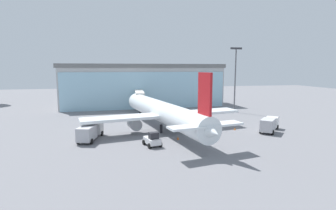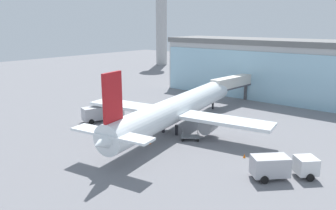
% 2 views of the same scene
% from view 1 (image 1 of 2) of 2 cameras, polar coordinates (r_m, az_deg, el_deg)
% --- Properties ---
extents(ground, '(240.00, 240.00, 0.00)m').
position_cam_1_polar(ground, '(46.82, 0.45, -6.88)').
color(ground, slate).
extents(terminal_building, '(51.05, 15.75, 13.33)m').
position_cam_1_polar(terminal_building, '(84.43, -5.43, 4.34)').
color(terminal_building, '#B5B5B5').
rests_on(terminal_building, ground).
extents(jet_bridge, '(3.11, 13.58, 5.89)m').
position_cam_1_polar(jet_bridge, '(72.27, -6.28, 1.99)').
color(jet_bridge, silver).
rests_on(jet_bridge, ground).
extents(apron_light_mast, '(3.20, 0.40, 17.52)m').
position_cam_1_polar(apron_light_mast, '(73.49, 14.45, 6.55)').
color(apron_light_mast, '#59595E').
rests_on(apron_light_mast, ground).
extents(airplane, '(31.39, 39.09, 11.48)m').
position_cam_1_polar(airplane, '(51.04, -1.16, -1.56)').
color(airplane, white).
rests_on(airplane, ground).
extents(catering_truck, '(4.14, 7.62, 2.65)m').
position_cam_1_polar(catering_truck, '(46.16, -16.63, -5.56)').
color(catering_truck, silver).
rests_on(catering_truck, ground).
extents(fuel_truck, '(6.61, 6.82, 2.65)m').
position_cam_1_polar(fuel_truck, '(53.80, 21.18, -3.86)').
color(fuel_truck, silver).
rests_on(fuel_truck, ground).
extents(baggage_cart, '(3.20, 2.97, 1.50)m').
position_cam_1_polar(baggage_cart, '(50.50, 4.46, -5.21)').
color(baggage_cart, slate).
rests_on(baggage_cart, ground).
extents(pushback_tug, '(2.84, 3.55, 2.30)m').
position_cam_1_polar(pushback_tug, '(41.13, -3.43, -7.60)').
color(pushback_tug, silver).
rests_on(pushback_tug, ground).
extents(safety_cone_nose, '(0.36, 0.36, 0.55)m').
position_cam_1_polar(safety_cone_nose, '(44.88, 2.18, -7.18)').
color(safety_cone_nose, orange).
rests_on(safety_cone_nose, ground).
extents(safety_cone_wingtip, '(0.36, 0.36, 0.55)m').
position_cam_1_polar(safety_cone_wingtip, '(53.27, 14.37, -4.99)').
color(safety_cone_wingtip, orange).
rests_on(safety_cone_wingtip, ground).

